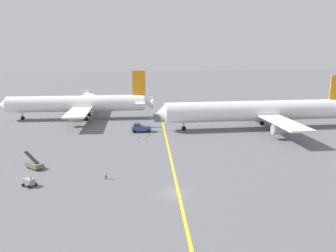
{
  "coord_description": "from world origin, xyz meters",
  "views": [
    {
      "loc": [
        -10.32,
        -48.66,
        23.3
      ],
      "look_at": [
        4.73,
        31.01,
        4.0
      ],
      "focal_mm": 34.63,
      "sensor_mm": 36.0,
      "label": 1
    }
  ],
  "objects_px": {
    "pushback_tug": "(141,128)",
    "traffic_cone_wingtip_starboard": "(150,135)",
    "ground_crew_ramp_agent_by_cones": "(106,175)",
    "airliner_at_gate_left": "(78,104)",
    "traffic_cone_nose_left": "(139,137)",
    "jet_bridge": "(89,96)",
    "traffic_cone_nose_right": "(147,136)",
    "gse_belt_loader_portside": "(34,164)",
    "airliner_being_pushed": "(257,111)",
    "gse_gpu_cart_small": "(29,182)"
  },
  "relations": [
    {
      "from": "pushback_tug",
      "to": "traffic_cone_wingtip_starboard",
      "type": "height_order",
      "value": "pushback_tug"
    },
    {
      "from": "ground_crew_ramp_agent_by_cones",
      "to": "airliner_at_gate_left",
      "type": "bearing_deg",
      "value": 99.06
    },
    {
      "from": "pushback_tug",
      "to": "traffic_cone_nose_left",
      "type": "distance_m",
      "value": 6.17
    },
    {
      "from": "traffic_cone_nose_left",
      "to": "jet_bridge",
      "type": "relative_size",
      "value": 0.04
    },
    {
      "from": "traffic_cone_nose_right",
      "to": "traffic_cone_nose_left",
      "type": "distance_m",
      "value": 2.15
    },
    {
      "from": "airliner_at_gate_left",
      "to": "gse_belt_loader_portside",
      "type": "xyz_separation_m",
      "value": [
        -5.3,
        -47.04,
        -4.38
      ]
    },
    {
      "from": "traffic_cone_nose_right",
      "to": "traffic_cone_wingtip_starboard",
      "type": "xyz_separation_m",
      "value": [
        0.94,
        0.96,
        0.0
      ]
    },
    {
      "from": "airliner_at_gate_left",
      "to": "ground_crew_ramp_agent_by_cones",
      "type": "relative_size",
      "value": 32.94
    },
    {
      "from": "gse_belt_loader_portside",
      "to": "traffic_cone_nose_left",
      "type": "xyz_separation_m",
      "value": [
        22.95,
        19.24,
        -0.55
      ]
    },
    {
      "from": "airliner_at_gate_left",
      "to": "pushback_tug",
      "type": "xyz_separation_m",
      "value": [
        18.78,
        -21.81,
        -3.97
      ]
    },
    {
      "from": "airliner_being_pushed",
      "to": "gse_gpu_cart_small",
      "type": "height_order",
      "value": "airliner_being_pushed"
    },
    {
      "from": "airliner_at_gate_left",
      "to": "traffic_cone_nose_left",
      "type": "bearing_deg",
      "value": -57.58
    },
    {
      "from": "gse_belt_loader_portside",
      "to": "ground_crew_ramp_agent_by_cones",
      "type": "distance_m",
      "value": 16.38
    },
    {
      "from": "pushback_tug",
      "to": "jet_bridge",
      "type": "distance_m",
      "value": 48.61
    },
    {
      "from": "traffic_cone_nose_left",
      "to": "traffic_cone_wingtip_starboard",
      "type": "distance_m",
      "value": 3.32
    },
    {
      "from": "gse_gpu_cart_small",
      "to": "airliner_at_gate_left",
      "type": "bearing_deg",
      "value": 85.63
    },
    {
      "from": "traffic_cone_nose_right",
      "to": "airliner_being_pushed",
      "type": "bearing_deg",
      "value": 6.21
    },
    {
      "from": "traffic_cone_nose_right",
      "to": "traffic_cone_wingtip_starboard",
      "type": "bearing_deg",
      "value": 45.69
    },
    {
      "from": "ground_crew_ramp_agent_by_cones",
      "to": "gse_gpu_cart_small",
      "type": "bearing_deg",
      "value": -176.38
    },
    {
      "from": "gse_belt_loader_portside",
      "to": "gse_gpu_cart_small",
      "type": "distance_m",
      "value": 9.18
    },
    {
      "from": "gse_belt_loader_portside",
      "to": "traffic_cone_nose_left",
      "type": "height_order",
      "value": "gse_belt_loader_portside"
    },
    {
      "from": "pushback_tug",
      "to": "traffic_cone_nose_right",
      "type": "height_order",
      "value": "pushback_tug"
    },
    {
      "from": "traffic_cone_nose_right",
      "to": "traffic_cone_wingtip_starboard",
      "type": "distance_m",
      "value": 1.34
    },
    {
      "from": "gse_belt_loader_portside",
      "to": "ground_crew_ramp_agent_by_cones",
      "type": "height_order",
      "value": "gse_belt_loader_portside"
    },
    {
      "from": "airliner_being_pushed",
      "to": "traffic_cone_nose_left",
      "type": "xyz_separation_m",
      "value": [
        -35.82,
        -3.96,
        -5.03
      ]
    },
    {
      "from": "gse_belt_loader_portside",
      "to": "ground_crew_ramp_agent_by_cones",
      "type": "xyz_separation_m",
      "value": [
        14.12,
        -8.29,
        -0.02
      ]
    },
    {
      "from": "airliner_being_pushed",
      "to": "traffic_cone_nose_right",
      "type": "distance_m",
      "value": 34.26
    },
    {
      "from": "gse_belt_loader_portside",
      "to": "ground_crew_ramp_agent_by_cones",
      "type": "bearing_deg",
      "value": -30.42
    },
    {
      "from": "pushback_tug",
      "to": "traffic_cone_nose_left",
      "type": "bearing_deg",
      "value": -100.67
    },
    {
      "from": "ground_crew_ramp_agent_by_cones",
      "to": "traffic_cone_wingtip_starboard",
      "type": "relative_size",
      "value": 2.59
    },
    {
      "from": "traffic_cone_nose_left",
      "to": "ground_crew_ramp_agent_by_cones",
      "type": "bearing_deg",
      "value": -107.79
    },
    {
      "from": "airliner_at_gate_left",
      "to": "ground_crew_ramp_agent_by_cones",
      "type": "height_order",
      "value": "airliner_at_gate_left"
    },
    {
      "from": "jet_bridge",
      "to": "traffic_cone_nose_left",
      "type": "bearing_deg",
      "value": -73.66
    },
    {
      "from": "traffic_cone_nose_left",
      "to": "airliner_being_pushed",
      "type": "bearing_deg",
      "value": 6.31
    },
    {
      "from": "gse_belt_loader_portside",
      "to": "pushback_tug",
      "type": "bearing_deg",
      "value": 46.33
    },
    {
      "from": "jet_bridge",
      "to": "traffic_cone_wingtip_starboard",
      "type": "bearing_deg",
      "value": -70.13
    },
    {
      "from": "gse_belt_loader_portside",
      "to": "traffic_cone_wingtip_starboard",
      "type": "relative_size",
      "value": 7.5
    },
    {
      "from": "pushback_tug",
      "to": "traffic_cone_nose_right",
      "type": "relative_size",
      "value": 14.53
    },
    {
      "from": "ground_crew_ramp_agent_by_cones",
      "to": "traffic_cone_nose_left",
      "type": "bearing_deg",
      "value": 72.21
    },
    {
      "from": "ground_crew_ramp_agent_by_cones",
      "to": "jet_bridge",
      "type": "height_order",
      "value": "jet_bridge"
    },
    {
      "from": "traffic_cone_nose_left",
      "to": "gse_belt_loader_portside",
      "type": "bearing_deg",
      "value": -140.03
    },
    {
      "from": "airliner_at_gate_left",
      "to": "jet_bridge",
      "type": "xyz_separation_m",
      "value": [
        2.5,
        23.89,
        -0.9
      ]
    },
    {
      "from": "gse_gpu_cart_small",
      "to": "jet_bridge",
      "type": "distance_m",
      "value": 80.41
    },
    {
      "from": "ground_crew_ramp_agent_by_cones",
      "to": "traffic_cone_wingtip_starboard",
      "type": "xyz_separation_m",
      "value": [
        11.9,
        28.79,
        -0.52
      ]
    },
    {
      "from": "traffic_cone_nose_left",
      "to": "pushback_tug",
      "type": "bearing_deg",
      "value": 79.33
    },
    {
      "from": "pushback_tug",
      "to": "traffic_cone_nose_left",
      "type": "height_order",
      "value": "pushback_tug"
    },
    {
      "from": "airliner_being_pushed",
      "to": "ground_crew_ramp_agent_by_cones",
      "type": "relative_size",
      "value": 38.55
    },
    {
      "from": "ground_crew_ramp_agent_by_cones",
      "to": "traffic_cone_wingtip_starboard",
      "type": "distance_m",
      "value": 31.16
    },
    {
      "from": "ground_crew_ramp_agent_by_cones",
      "to": "jet_bridge",
      "type": "bearing_deg",
      "value": 94.56
    },
    {
      "from": "gse_belt_loader_portside",
      "to": "jet_bridge",
      "type": "height_order",
      "value": "jet_bridge"
    }
  ]
}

